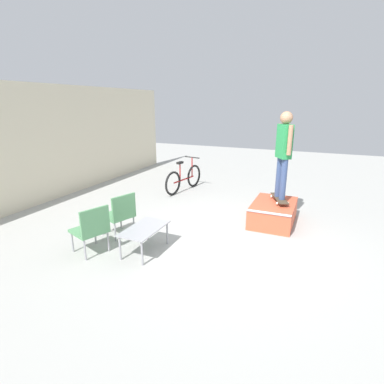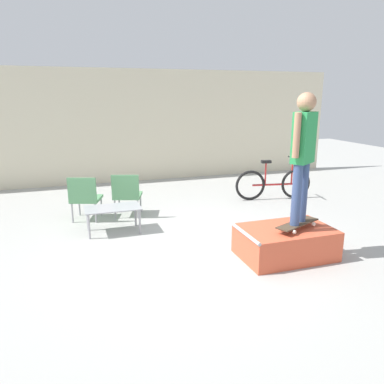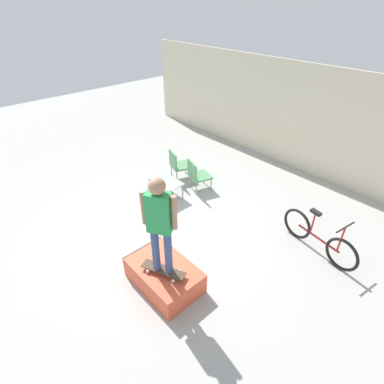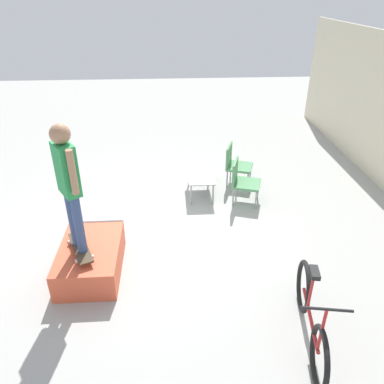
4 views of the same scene
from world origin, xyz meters
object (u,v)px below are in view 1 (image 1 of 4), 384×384
at_px(coffee_table, 144,231).
at_px(bicycle, 184,179).
at_px(skate_ramp_box, 273,213).
at_px(patio_chair_left, 91,228).
at_px(patio_chair_right, 120,213).
at_px(skateboard_on_ramp, 279,198).
at_px(person_skater, 284,148).

relative_size(coffee_table, bicycle, 0.54).
relative_size(skate_ramp_box, patio_chair_left, 1.58).
xyz_separation_m(coffee_table, patio_chair_right, (0.37, 0.79, 0.09)).
bearing_deg(skateboard_on_ramp, bicycle, 42.70).
distance_m(skate_ramp_box, patio_chair_right, 3.26).
bearing_deg(patio_chair_right, coffee_table, 82.90).
relative_size(person_skater, patio_chair_right, 2.11).
bearing_deg(coffee_table, patio_chair_left, 118.21).
distance_m(person_skater, coffee_table, 3.32).
bearing_deg(patio_chair_right, bicycle, -158.57).
bearing_deg(skate_ramp_box, skateboard_on_ramp, -35.65).
bearing_deg(bicycle, coffee_table, -155.35).
bearing_deg(skateboard_on_ramp, skate_ramp_box, 121.35).
xyz_separation_m(skateboard_on_ramp, coffee_table, (-2.41, 1.93, -0.13)).
distance_m(skateboard_on_ramp, patio_chair_left, 3.92).
bearing_deg(patio_chair_left, patio_chair_right, -161.22).
bearing_deg(patio_chair_left, person_skater, 155.00).
xyz_separation_m(skateboard_on_ramp, person_skater, (0.00, -0.00, 1.10)).
bearing_deg(bicycle, patio_chair_right, -166.74).
bearing_deg(person_skater, coffee_table, 109.01).
distance_m(coffee_table, bicycle, 3.86).
height_order(patio_chair_right, bicycle, bicycle).
relative_size(skate_ramp_box, patio_chair_right, 1.58).
distance_m(skateboard_on_ramp, coffee_table, 3.09).
xyz_separation_m(skateboard_on_ramp, patio_chair_right, (-2.04, 2.72, -0.05)).
xyz_separation_m(skateboard_on_ramp, bicycle, (1.32, 2.93, -0.16)).
bearing_deg(person_skater, bicycle, 33.39).
bearing_deg(skateboard_on_ramp, patio_chair_right, 103.95).
distance_m(skateboard_on_ramp, patio_chair_right, 3.40).
distance_m(patio_chair_left, bicycle, 4.16).
bearing_deg(patio_chair_left, coffee_table, 137.03).
height_order(patio_chair_left, bicycle, bicycle).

